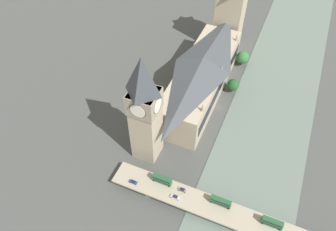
{
  "coord_description": "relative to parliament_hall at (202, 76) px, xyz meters",
  "views": [
    {
      "loc": [
        -26.92,
        149.32,
        156.74
      ],
      "look_at": [
        20.94,
        37.0,
        21.19
      ],
      "focal_mm": 35.0,
      "sensor_mm": 36.0,
      "label": 1
    }
  ],
  "objects": [
    {
      "name": "parliament_hall",
      "position": [
        0.0,
        0.0,
        0.0
      ],
      "size": [
        26.76,
        94.72,
        31.43
      ],
      "color": "tan",
      "rests_on": "ground_plane"
    },
    {
      "name": "double_decker_bus_mid",
      "position": [
        -5.22,
        76.35,
        -7.97
      ],
      "size": [
        10.6,
        2.56,
        4.9
      ],
      "color": "#235B33",
      "rests_on": "road_bridge"
    },
    {
      "name": "car_northbound_tail",
      "position": [
        -14.9,
        81.97,
        -9.92
      ],
      "size": [
        4.64,
        1.81,
        1.49
      ],
      "color": "silver",
      "rests_on": "road_bridge"
    },
    {
      "name": "tree_embankment_mid",
      "position": [
        -19.53,
        -10.43,
        -9.43
      ],
      "size": [
        8.03,
        8.03,
        10.19
      ],
      "color": "brown",
      "rests_on": "ground_plane"
    },
    {
      "name": "tree_embankment_near",
      "position": [
        -18.2,
        -41.04,
        -8.57
      ],
      "size": [
        9.17,
        9.17,
        11.62
      ],
      "color": "brown",
      "rests_on": "ground_plane"
    },
    {
      "name": "ground_plane",
      "position": [
        -16.15,
        8.0,
        -15.6
      ],
      "size": [
        600.0,
        600.0,
        0.0
      ],
      "primitive_type": "plane",
      "color": "#424442"
    },
    {
      "name": "river_water",
      "position": [
        -48.26,
        8.0,
        -15.45
      ],
      "size": [
        52.22,
        360.0,
        0.3
      ],
      "primitive_type": "cube",
      "color": "slate",
      "rests_on": "ground_plane"
    },
    {
      "name": "double_decker_bus_lead",
      "position": [
        -36.93,
        76.34,
        -8.09
      ],
      "size": [
        10.83,
        2.46,
        4.68
      ],
      "color": "#235B33",
      "rests_on": "road_bridge"
    },
    {
      "name": "clock_tower",
      "position": [
        11.89,
        58.18,
        20.59
      ],
      "size": [
        14.89,
        14.89,
        69.22
      ],
      "color": "tan",
      "rests_on": "ground_plane"
    },
    {
      "name": "road_bridge",
      "position": [
        -48.26,
        79.53,
        -11.63
      ],
      "size": [
        136.44,
        13.07,
        4.93
      ],
      "color": "gray",
      "rests_on": "ground_plane"
    },
    {
      "name": "double_decker_bus_rear",
      "position": [
        -62.7,
        77.18,
        -7.99
      ],
      "size": [
        10.15,
        2.58,
        4.83
      ],
      "color": "#235B33",
      "rests_on": "road_bridge"
    },
    {
      "name": "car_northbound_mid",
      "position": [
        8.64,
        82.54,
        -10.01
      ],
      "size": [
        4.34,
        1.76,
        1.3
      ],
      "color": "navy",
      "rests_on": "road_bridge"
    },
    {
      "name": "car_southbound_lead",
      "position": [
        -16.78,
        76.72,
        -9.98
      ],
      "size": [
        4.25,
        1.81,
        1.38
      ],
      "color": "slate",
      "rests_on": "road_bridge"
    },
    {
      "name": "victoria_tower",
      "position": [
        0.05,
        -60.93,
        12.14
      ],
      "size": [
        19.14,
        19.14,
        59.47
      ],
      "color": "tan",
      "rests_on": "ground_plane"
    }
  ]
}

